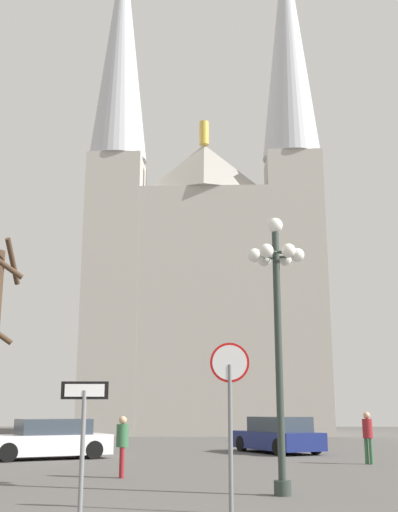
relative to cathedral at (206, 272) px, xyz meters
The scene contains 8 objects.
cathedral is the anchor object (origin of this frame).
stop_sign 37.56m from the cathedral, 87.97° to the right, with size 0.71×0.08×2.90m.
one_way_arrow_sign 39.41m from the cathedral, 91.43° to the right, with size 0.72×0.07×2.15m.
street_lamp 34.85m from the cathedral, 85.98° to the right, with size 1.27×1.14×5.97m.
parked_car_near_white 27.07m from the cathedral, 102.01° to the right, with size 4.78×3.79×1.40m.
parked_car_far_navy 23.66m from the cathedral, 80.51° to the right, with size 3.65×4.66×1.44m.
pedestrian_walking 28.77m from the cathedral, 77.16° to the right, with size 0.32×0.32×1.65m.
pedestrian_standing 32.41m from the cathedral, 92.78° to the right, with size 0.32×0.32×1.56m.
Camera 1 is at (0.91, -7.95, 1.73)m, focal length 44.93 mm.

